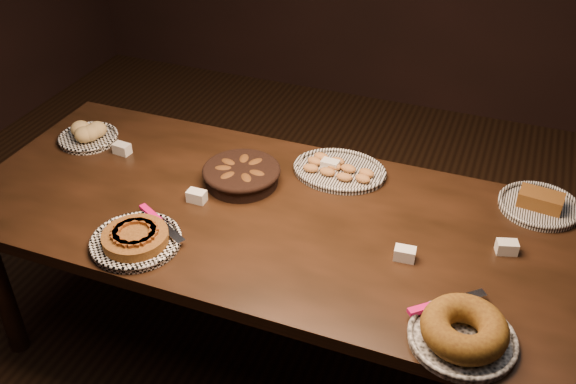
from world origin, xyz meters
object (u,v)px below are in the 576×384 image
(apple_tart_plate, at_px, (136,239))
(bundt_cake_plate, at_px, (463,332))
(madeleine_platter, at_px, (339,170))
(buffet_table, at_px, (281,230))

(apple_tart_plate, height_order, bundt_cake_plate, bundt_cake_plate)
(madeleine_platter, bearing_deg, apple_tart_plate, -127.75)
(buffet_table, xyz_separation_m, madeleine_platter, (0.12, 0.34, 0.09))
(apple_tart_plate, relative_size, bundt_cake_plate, 0.89)
(bundt_cake_plate, bearing_deg, buffet_table, 133.48)
(buffet_table, relative_size, madeleine_platter, 6.48)
(madeleine_platter, height_order, bundt_cake_plate, bundt_cake_plate)
(madeleine_platter, bearing_deg, buffet_table, -109.40)
(bundt_cake_plate, bearing_deg, madeleine_platter, 111.19)
(buffet_table, height_order, madeleine_platter, madeleine_platter)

